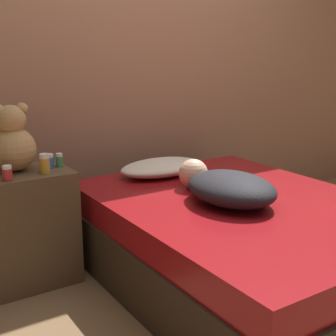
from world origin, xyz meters
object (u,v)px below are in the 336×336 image
(person_lying, at_px, (227,186))
(bottle_amber, at_px, (44,164))
(teddy_bear, at_px, (13,142))
(bottle_white, at_px, (47,163))
(bottle_blue, at_px, (49,161))
(bottle_red, at_px, (7,173))
(pillow, at_px, (162,167))
(bottle_green, at_px, (59,160))

(person_lying, xyz_separation_m, bottle_amber, (-0.81, 0.52, 0.13))
(bottle_amber, bearing_deg, teddy_bear, 130.06)
(person_lying, distance_m, bottle_white, 0.98)
(bottle_white, bearing_deg, bottle_blue, 59.04)
(bottle_blue, xyz_separation_m, bottle_red, (-0.26, -0.15, 0.00))
(bottle_red, bearing_deg, bottle_white, 22.95)
(bottle_amber, bearing_deg, pillow, 8.74)
(bottle_blue, distance_m, bottle_red, 0.30)
(teddy_bear, height_order, bottle_red, teddy_bear)
(bottle_white, bearing_deg, bottle_amber, -117.87)
(bottle_white, bearing_deg, bottle_green, 20.85)
(bottle_blue, height_order, bottle_amber, bottle_amber)
(pillow, distance_m, bottle_red, 1.03)
(person_lying, height_order, bottle_amber, bottle_amber)
(bottle_amber, bearing_deg, bottle_green, 39.48)
(person_lying, xyz_separation_m, teddy_bear, (-0.93, 0.66, 0.23))
(bottle_amber, relative_size, bottle_white, 1.28)
(bottle_red, bearing_deg, teddy_bear, 64.27)
(bottle_green, bearing_deg, bottle_amber, -140.52)
(bottle_amber, relative_size, bottle_red, 1.38)
(person_lying, height_order, teddy_bear, teddy_bear)
(bottle_green, bearing_deg, teddy_bear, 169.22)
(person_lying, bearing_deg, bottle_white, 143.13)
(pillow, distance_m, bottle_green, 0.71)
(person_lying, bearing_deg, bottle_red, 154.51)
(pillow, relative_size, bottle_red, 7.41)
(bottle_green, bearing_deg, bottle_blue, 166.02)
(pillow, height_order, bottle_green, bottle_green)
(bottle_green, distance_m, bottle_blue, 0.06)
(pillow, height_order, bottle_white, bottle_white)
(bottle_blue, height_order, bottle_red, bottle_red)
(pillow, xyz_separation_m, bottle_red, (-1.01, -0.16, 0.14))
(bottle_green, bearing_deg, bottle_red, -157.59)
(pillow, bearing_deg, bottle_white, -175.58)
(bottle_amber, height_order, bottle_red, bottle_amber)
(bottle_blue, distance_m, bottle_amber, 0.13)
(pillow, distance_m, person_lying, 0.65)
(bottle_blue, distance_m, bottle_white, 0.05)
(teddy_bear, xyz_separation_m, bottle_green, (0.23, -0.04, -0.12))
(pillow, bearing_deg, bottle_amber, -171.26)
(bottle_amber, bearing_deg, bottle_white, 62.13)
(person_lying, relative_size, bottle_white, 8.44)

